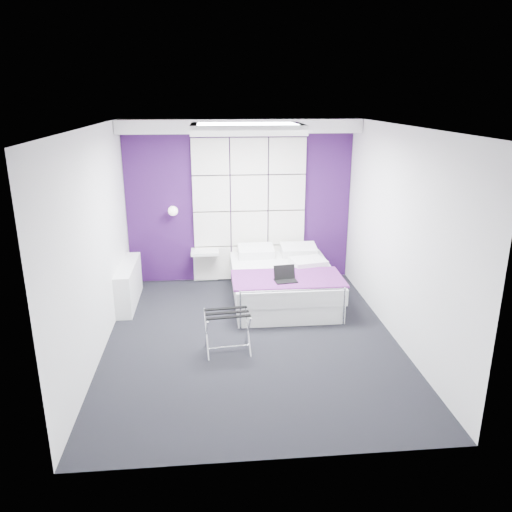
{
  "coord_description": "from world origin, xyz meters",
  "views": [
    {
      "loc": [
        -0.48,
        -5.65,
        2.93
      ],
      "look_at": [
        0.09,
        0.35,
        0.98
      ],
      "focal_mm": 35.0,
      "sensor_mm": 36.0,
      "label": 1
    }
  ],
  "objects_px": {
    "bed": "(283,283)",
    "nightstand": "(205,252)",
    "laptop": "(285,277)",
    "luggage_rack": "(227,332)",
    "radiator": "(129,284)",
    "wall_lamp": "(173,210)"
  },
  "relations": [
    {
      "from": "radiator",
      "to": "luggage_rack",
      "type": "height_order",
      "value": "radiator"
    },
    {
      "from": "nightstand",
      "to": "laptop",
      "type": "xyz_separation_m",
      "value": [
        1.1,
        -1.36,
        0.03
      ]
    },
    {
      "from": "luggage_rack",
      "to": "laptop",
      "type": "height_order",
      "value": "laptop"
    },
    {
      "from": "bed",
      "to": "laptop",
      "type": "xyz_separation_m",
      "value": [
        -0.05,
        -0.56,
        0.3
      ]
    },
    {
      "from": "bed",
      "to": "luggage_rack",
      "type": "relative_size",
      "value": 3.58
    },
    {
      "from": "radiator",
      "to": "bed",
      "type": "distance_m",
      "value": 2.26
    },
    {
      "from": "bed",
      "to": "nightstand",
      "type": "height_order",
      "value": "bed"
    },
    {
      "from": "radiator",
      "to": "laptop",
      "type": "relative_size",
      "value": 4.09
    },
    {
      "from": "radiator",
      "to": "nightstand",
      "type": "bearing_deg",
      "value": 32.86
    },
    {
      "from": "luggage_rack",
      "to": "laptop",
      "type": "relative_size",
      "value": 1.76
    },
    {
      "from": "bed",
      "to": "nightstand",
      "type": "relative_size",
      "value": 4.2
    },
    {
      "from": "bed",
      "to": "laptop",
      "type": "distance_m",
      "value": 0.63
    },
    {
      "from": "wall_lamp",
      "to": "radiator",
      "type": "xyz_separation_m",
      "value": [
        -0.64,
        -0.76,
        -0.92
      ]
    },
    {
      "from": "luggage_rack",
      "to": "laptop",
      "type": "xyz_separation_m",
      "value": [
        0.83,
        0.94,
        0.32
      ]
    },
    {
      "from": "luggage_rack",
      "to": "radiator",
      "type": "bearing_deg",
      "value": 125.45
    },
    {
      "from": "radiator",
      "to": "laptop",
      "type": "distance_m",
      "value": 2.32
    },
    {
      "from": "nightstand",
      "to": "wall_lamp",
      "type": "bearing_deg",
      "value": 175.18
    },
    {
      "from": "nightstand",
      "to": "luggage_rack",
      "type": "distance_m",
      "value": 2.34
    },
    {
      "from": "bed",
      "to": "nightstand",
      "type": "distance_m",
      "value": 1.42
    },
    {
      "from": "luggage_rack",
      "to": "bed",
      "type": "bearing_deg",
      "value": 54.07
    },
    {
      "from": "wall_lamp",
      "to": "bed",
      "type": "bearing_deg",
      "value": -27.65
    },
    {
      "from": "nightstand",
      "to": "laptop",
      "type": "distance_m",
      "value": 1.75
    }
  ]
}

